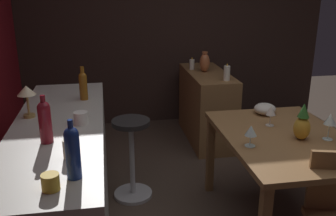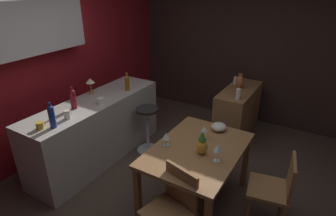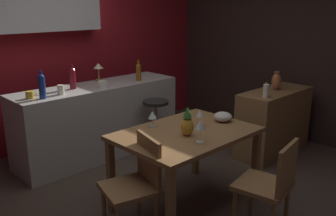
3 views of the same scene
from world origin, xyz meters
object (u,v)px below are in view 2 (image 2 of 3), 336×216
chair_near_window (172,207)px  pillar_candle_tall (235,81)px  wine_glass_center (204,129)px  dining_table (197,155)px  sideboard_cabinet (237,113)px  fruit_bowl (219,127)px  cup_cream (67,114)px  vase_copper (240,81)px  bar_stool (148,129)px  counter_lamp (90,82)px  pineapple_centerpiece (202,144)px  pillar_candle_short (238,94)px  cup_white (101,101)px  wine_glass_right (166,136)px  wine_bottle_ruby (73,98)px  chair_by_doorway (275,188)px  wine_glass_left (218,148)px  wine_bottle_amber (127,82)px  cup_mustard (40,125)px  wine_bottle_cobalt (52,116)px

chair_near_window → pillar_candle_tall: 2.62m
wine_glass_center → dining_table: bearing=-172.8°
sideboard_cabinet → fruit_bowl: bearing=-173.1°
cup_cream → vase_copper: bearing=-31.1°
bar_stool → counter_lamp: bearing=114.1°
pineapple_centerpiece → pillar_candle_short: bearing=3.7°
vase_copper → cup_white: bearing=142.4°
counter_lamp → wine_glass_right: bearing=-104.8°
pillar_candle_short → chair_near_window: bearing=-177.7°
wine_bottle_ruby → pillar_candle_tall: bearing=-32.8°
bar_stool → wine_glass_right: size_ratio=4.77×
chair_by_doorway → cup_cream: cup_cream is taller
wine_glass_left → pillar_candle_short: 1.48m
chair_by_doorway → wine_glass_center: 0.94m
chair_near_window → wine_glass_left: size_ratio=4.42×
bar_stool → cup_white: bearing=144.8°
wine_glass_center → wine_bottle_amber: (0.42, 1.42, 0.17)m
chair_by_doorway → fruit_bowl: 0.91m
chair_by_doorway → pillar_candle_tall: (1.81, 1.07, 0.40)m
pineapple_centerpiece → pillar_candle_tall: size_ratio=1.83×
sideboard_cabinet → wine_glass_center: wine_glass_center is taller
sideboard_cabinet → vase_copper: bearing=38.6°
pillar_candle_tall → wine_bottle_amber: bearing=137.2°
wine_glass_left → wine_glass_center: wine_glass_left is taller
wine_glass_right → cup_mustard: 1.38m
bar_stool → pineapple_centerpiece: pineapple_centerpiece is taller
wine_bottle_amber → wine_glass_center: bearing=-106.3°
bar_stool → wine_bottle_ruby: size_ratio=2.46×
counter_lamp → pineapple_centerpiece: bearing=-100.2°
wine_glass_right → counter_lamp: bearing=75.2°
fruit_bowl → pillar_candle_tall: (1.44, 0.30, 0.09)m
wine_bottle_amber → counter_lamp: size_ratio=1.19×
wine_bottle_ruby → vase_copper: wine_bottle_ruby is taller
cup_white → pillar_candle_short: pillar_candle_short is taller
chair_near_window → cup_mustard: 1.67m
dining_table → chair_near_window: bearing=-174.2°
chair_by_doorway → counter_lamp: size_ratio=3.70×
pillar_candle_short → sideboard_cabinet: bearing=13.4°
wine_bottle_cobalt → dining_table: bearing=-65.1°
pineapple_centerpiece → pillar_candle_tall: 2.02m
wine_glass_center → counter_lamp: bearing=88.3°
fruit_bowl → wine_bottle_ruby: bearing=112.3°
chair_near_window → bar_stool: chair_near_window is taller
wine_glass_right → pillar_candle_short: bearing=-11.9°
bar_stool → counter_lamp: 1.06m
cup_cream → pillar_candle_short: size_ratio=0.60×
wine_bottle_amber → cup_mustard: (-1.40, 0.09, -0.09)m
wine_glass_right → pillar_candle_tall: bearing=-2.0°
wine_glass_left → wine_glass_right: bearing=91.5°
wine_bottle_amber → pillar_candle_short: bearing=-63.7°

